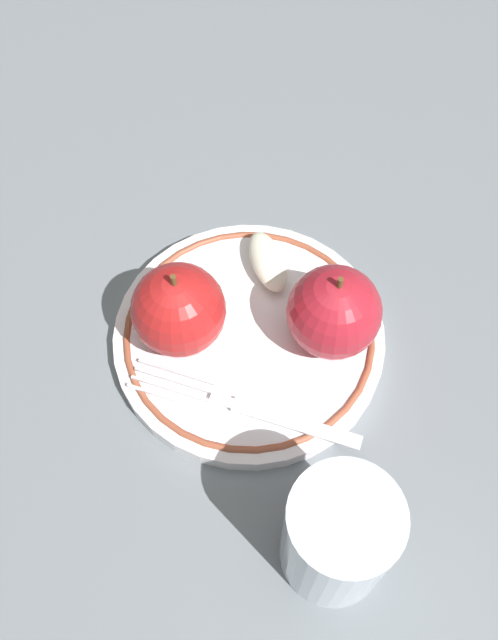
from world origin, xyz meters
TOP-DOWN VIEW (x-y plane):
  - ground_plane at (0.00, 0.00)m, footprint 2.00×2.00m
  - plate at (0.01, -0.01)m, footprint 0.24×0.24m
  - apple_red_whole at (-0.06, -0.03)m, footprint 0.08×0.08m
  - apple_second_whole at (0.06, 0.01)m, footprint 0.08×0.08m
  - apple_slice_front at (0.01, -0.08)m, footprint 0.06×0.07m
  - fork at (-0.02, 0.06)m, footprint 0.20×0.03m
  - drinking_glass at (-0.11, 0.14)m, footprint 0.08×0.08m

SIDE VIEW (x-z plane):
  - ground_plane at x=0.00m, z-range 0.00..0.00m
  - plate at x=0.01m, z-range 0.00..0.02m
  - fork at x=-0.02m, z-range 0.02..0.02m
  - apple_slice_front at x=0.01m, z-range 0.02..0.04m
  - drinking_glass at x=-0.11m, z-range 0.00..0.11m
  - apple_red_whole at x=-0.06m, z-range 0.01..0.10m
  - apple_second_whole at x=0.06m, z-range 0.01..0.10m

